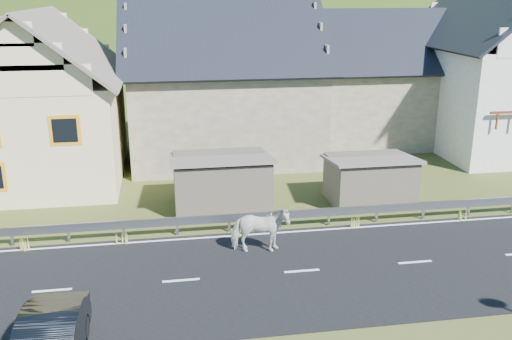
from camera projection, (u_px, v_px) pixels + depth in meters
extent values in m
plane|color=#374516|center=(302.00, 272.00, 19.00)|extent=(160.00, 160.00, 0.00)
cube|color=black|center=(302.00, 272.00, 18.99)|extent=(60.00, 7.00, 0.04)
cube|color=silver|center=(302.00, 271.00, 18.99)|extent=(60.00, 6.60, 0.01)
cube|color=#93969B|center=(280.00, 215.00, 22.29)|extent=(28.00, 0.08, 0.34)
cube|color=#93969B|center=(12.00, 237.00, 20.83)|extent=(0.10, 0.06, 0.70)
cube|color=#93969B|center=(69.00, 234.00, 21.14)|extent=(0.10, 0.06, 0.70)
cube|color=#93969B|center=(124.00, 230.00, 21.45)|extent=(0.10, 0.06, 0.70)
cube|color=#93969B|center=(177.00, 227.00, 21.76)|extent=(0.10, 0.06, 0.70)
cube|color=#93969B|center=(229.00, 223.00, 22.07)|extent=(0.10, 0.06, 0.70)
cube|color=#93969B|center=(280.00, 220.00, 22.38)|extent=(0.10, 0.06, 0.70)
cube|color=#93969B|center=(329.00, 217.00, 22.68)|extent=(0.10, 0.06, 0.70)
cube|color=#93969B|center=(377.00, 214.00, 22.99)|extent=(0.10, 0.06, 0.70)
cube|color=#93969B|center=(423.00, 211.00, 23.30)|extent=(0.10, 0.06, 0.70)
cube|color=#93969B|center=(469.00, 208.00, 23.61)|extent=(0.10, 0.06, 0.70)
cube|color=#6C6152|center=(221.00, 182.00, 24.48)|extent=(4.30, 3.30, 2.40)
cube|color=#6C6152|center=(370.00, 180.00, 25.04)|extent=(3.80, 2.90, 2.20)
cube|color=beige|center=(47.00, 128.00, 27.99)|extent=(7.00, 9.00, 5.00)
cube|color=orange|center=(65.00, 130.00, 23.74)|extent=(1.30, 0.12, 1.30)
cube|color=tan|center=(1.00, 42.00, 27.87)|extent=(0.70, 0.70, 2.40)
cube|color=tan|center=(223.00, 110.00, 32.21)|extent=(10.00, 9.00, 5.00)
cube|color=tan|center=(378.00, 102.00, 35.69)|extent=(9.00, 8.00, 4.60)
cube|color=white|center=(494.00, 96.00, 33.58)|extent=(8.00, 10.00, 6.00)
ellipsoid|color=#1F350D|center=(190.00, 79.00, 195.16)|extent=(440.00, 280.00, 260.00)
imported|color=silver|center=(260.00, 230.00, 20.12)|extent=(1.13, 2.13, 1.73)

